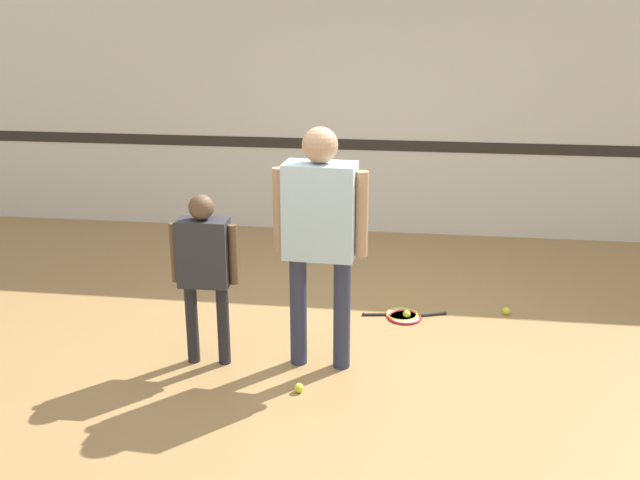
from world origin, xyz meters
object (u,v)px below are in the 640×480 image
object	(u,v)px
tennis_ball_near_instructor	(299,388)
tennis_ball_stray_left	(506,311)
person_student_left	(204,261)
person_instructor	(320,224)
racket_spare_on_floor	(400,314)
tennis_ball_by_spare_racket	(407,314)
racket_second_spare	(407,317)

from	to	relation	value
tennis_ball_near_instructor	tennis_ball_stray_left	xyz separation A→B (m)	(1.55, 1.52, 0.00)
person_student_left	tennis_ball_near_instructor	xyz separation A→B (m)	(0.73, -0.34, -0.76)
person_instructor	racket_spare_on_floor	bearing A→B (deg)	62.85
racket_spare_on_floor	tennis_ball_by_spare_racket	bearing A→B (deg)	138.44
person_instructor	tennis_ball_near_instructor	size ratio (longest dim) A/B	26.61
person_student_left	tennis_ball_by_spare_racket	distance (m)	1.90
tennis_ball_by_spare_racket	racket_spare_on_floor	bearing A→B (deg)	147.11
tennis_ball_by_spare_racket	tennis_ball_stray_left	xyz separation A→B (m)	(0.85, 0.19, 0.00)
tennis_ball_near_instructor	tennis_ball_stray_left	size ratio (longest dim) A/B	1.00
person_instructor	racket_second_spare	bearing A→B (deg)	58.86
racket_spare_on_floor	tennis_ball_near_instructor	bearing A→B (deg)	56.22
person_student_left	tennis_ball_near_instructor	size ratio (longest dim) A/B	19.43
racket_second_spare	tennis_ball_stray_left	world-z (taller)	tennis_ball_stray_left
racket_second_spare	racket_spare_on_floor	bearing A→B (deg)	124.32
person_instructor	tennis_ball_near_instructor	world-z (taller)	person_instructor
person_instructor	racket_second_spare	distance (m)	1.54
racket_spare_on_floor	tennis_ball_by_spare_racket	size ratio (longest dim) A/B	7.53
person_instructor	tennis_ball_near_instructor	distance (m)	1.14
tennis_ball_near_instructor	tennis_ball_by_spare_racket	bearing A→B (deg)	62.19
racket_spare_on_floor	tennis_ball_near_instructor	xyz separation A→B (m)	(-0.64, -1.37, 0.02)
person_instructor	tennis_ball_stray_left	xyz separation A→B (m)	(1.46, 1.10, -1.05)
person_instructor	racket_spare_on_floor	xyz separation A→B (m)	(0.56, 0.96, -1.08)
racket_spare_on_floor	racket_second_spare	size ratio (longest dim) A/B	0.91
racket_second_spare	tennis_ball_stray_left	xyz separation A→B (m)	(0.84, 0.19, 0.02)
tennis_ball_near_instructor	tennis_ball_stray_left	distance (m)	2.17
racket_spare_on_floor	tennis_ball_near_instructor	size ratio (longest dim) A/B	7.53
racket_second_spare	tennis_ball_near_instructor	bearing A→B (deg)	-138.34
person_student_left	person_instructor	bearing A→B (deg)	3.33
tennis_ball_by_spare_racket	tennis_ball_stray_left	size ratio (longest dim) A/B	1.00
racket_second_spare	tennis_ball_by_spare_racket	size ratio (longest dim) A/B	8.23
person_student_left	tennis_ball_by_spare_racket	xyz separation A→B (m)	(1.44, 0.99, -0.76)
person_instructor	tennis_ball_stray_left	world-z (taller)	person_instructor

